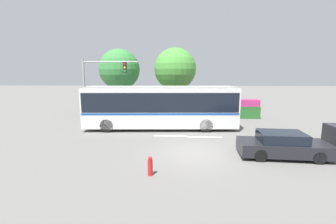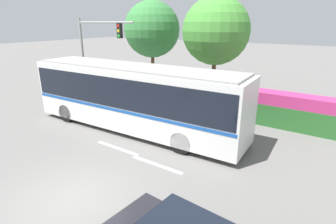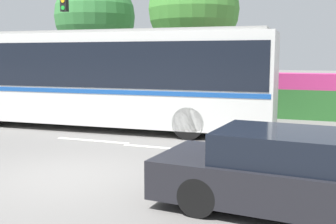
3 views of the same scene
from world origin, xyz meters
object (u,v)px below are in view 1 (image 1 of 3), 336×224
street_tree_centre (175,69)px  city_bus (161,105)px  sedan_foreground (283,145)px  traffic_light_pole (98,80)px  fire_hydrant (150,166)px  street_tree_left (120,69)px

street_tree_centre → city_bus: bearing=-98.5°
sedan_foreground → traffic_light_pole: size_ratio=0.82×
city_bus → sedan_foreground: bearing=136.4°
sedan_foreground → fire_hydrant: (-6.73, -2.49, -0.22)m
fire_hydrant → traffic_light_pole: bearing=117.8°
fire_hydrant → sedan_foreground: bearing=20.3°
street_tree_left → street_tree_centre: bearing=-12.0°
city_bus → street_tree_left: bearing=-60.9°
sedan_foreground → city_bus: bearing=143.3°
sedan_foreground → fire_hydrant: size_ratio=5.40×
sedan_foreground → traffic_light_pole: traffic_light_pole is taller
street_tree_left → street_tree_centre: (6.40, -1.36, 0.01)m
city_bus → street_tree_left: street_tree_left is taller
traffic_light_pole → street_tree_left: street_tree_left is taller
city_bus → traffic_light_pole: size_ratio=2.11×
traffic_light_pole → fire_hydrant: bearing=-62.2°
sedan_foreground → street_tree_centre: street_tree_centre is taller
city_bus → fire_hydrant: bearing=88.5°
traffic_light_pole → city_bus: bearing=-25.5°
sedan_foreground → traffic_light_pole: (-12.70, 8.81, 3.17)m
city_bus → sedan_foreground: (6.85, -6.02, -1.28)m
traffic_light_pole → street_tree_centre: 8.36m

